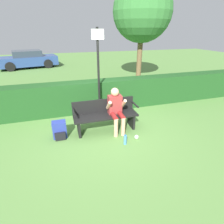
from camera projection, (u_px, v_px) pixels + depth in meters
name	position (u px, v px, depth m)	size (l,w,h in m)	color
ground_plane	(106.00, 130.00, 5.08)	(40.00, 40.00, 0.00)	#5B8942
hedge_back	(95.00, 96.00, 6.17)	(12.00, 0.57, 1.06)	#1E4C1E
park_bench	(105.00, 115.00, 4.94)	(1.79, 0.51, 0.87)	black
person_seated	(116.00, 108.00, 4.80)	(0.51, 0.61, 1.23)	#993333
backpack	(60.00, 130.00, 4.64)	(0.36, 0.31, 0.47)	#283893
water_bottle	(125.00, 140.00, 4.39)	(0.08, 0.08, 0.28)	#4C8CCC
signpost	(98.00, 70.00, 5.30)	(0.36, 0.09, 2.72)	black
parked_car	(28.00, 59.00, 13.28)	(4.41, 2.62, 1.27)	#2D4784
tree	(142.00, 12.00, 8.68)	(2.95, 2.95, 4.96)	brown
litter_crumple	(136.00, 137.00, 4.64)	(0.11, 0.11, 0.11)	silver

